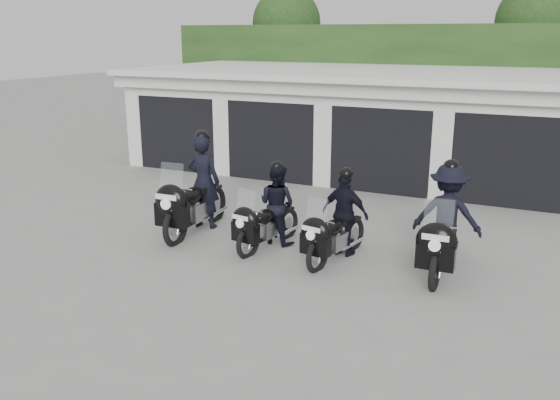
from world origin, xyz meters
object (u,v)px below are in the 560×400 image
at_px(police_bike_b, 272,210).
at_px(police_bike_d, 446,223).
at_px(police_bike_a, 196,192).
at_px(police_bike_c, 340,220).

bearing_deg(police_bike_b, police_bike_d, 13.68).
xyz_separation_m(police_bike_a, police_bike_d, (5.04, 0.11, -0.01)).
height_order(police_bike_c, police_bike_d, police_bike_d).
xyz_separation_m(police_bike_a, police_bike_c, (3.21, -0.16, -0.12)).
relative_size(police_bike_c, police_bike_d, 0.86).
distance_m(police_bike_b, police_bike_d, 3.26).
bearing_deg(police_bike_c, police_bike_a, -172.15).
bearing_deg(police_bike_d, police_bike_a, 179.39).
xyz_separation_m(police_bike_c, police_bike_d, (1.83, 0.27, 0.12)).
bearing_deg(police_bike_d, police_bike_c, -173.51).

